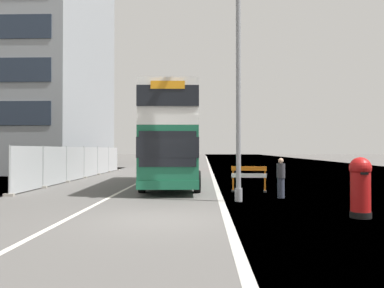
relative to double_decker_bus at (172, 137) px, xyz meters
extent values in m
cube|color=#565451|center=(0.46, -10.17, -2.65)|extent=(140.00, 280.00, 0.10)
cube|color=#B2AFA8|center=(2.37, -10.17, -2.61)|extent=(0.24, 196.00, 0.01)
cube|color=silver|center=(-2.13, -10.17, -2.61)|extent=(0.16, 168.00, 0.01)
cube|color=#196042|center=(0.00, 0.01, -0.95)|extent=(3.03, 11.20, 2.60)
cube|color=white|center=(0.00, 0.01, 0.55)|extent=(3.03, 11.20, 0.40)
cube|color=white|center=(0.00, 0.01, 1.52)|extent=(3.00, 11.09, 1.54)
cube|color=black|center=(0.00, 0.01, -0.56)|extent=(3.06, 11.31, 0.83)
cube|color=black|center=(0.00, 0.01, 1.52)|extent=(3.05, 11.26, 0.85)
cube|color=black|center=(0.27, -5.55, -0.63)|extent=(2.30, 0.17, 1.43)
cube|color=orange|center=(0.27, -5.55, 1.94)|extent=(1.37, 0.13, 0.32)
cube|color=#196042|center=(0.00, 0.01, -2.07)|extent=(3.06, 11.31, 0.36)
cylinder|color=black|center=(-1.08, -3.49, -2.10)|extent=(0.35, 1.01, 1.00)
cylinder|color=black|center=(1.41, -3.37, -2.10)|extent=(0.35, 1.01, 1.00)
cylinder|color=black|center=(-1.40, 2.99, -2.10)|extent=(0.35, 1.01, 1.00)
cylinder|color=black|center=(1.10, 3.12, -2.10)|extent=(0.35, 1.01, 1.00)
cylinder|color=gray|center=(3.02, -6.37, 1.93)|extent=(0.18, 0.18, 9.06)
cylinder|color=gray|center=(3.02, -6.37, -2.35)|extent=(0.29, 0.29, 0.50)
cylinder|color=black|center=(6.20, -9.79, -2.51)|extent=(0.60, 0.60, 0.18)
cylinder|color=#B71414|center=(6.20, -9.79, -1.80)|extent=(0.55, 0.55, 1.25)
sphere|color=#B71414|center=(6.20, -9.79, -1.17)|extent=(0.62, 0.62, 0.62)
cube|color=black|center=(6.20, -10.08, -1.31)|extent=(0.22, 0.03, 0.07)
cube|color=orange|center=(3.79, -3.07, -1.52)|extent=(1.61, 0.27, 0.20)
cube|color=white|center=(3.79, -3.07, -1.84)|extent=(1.61, 0.27, 0.20)
cube|color=orange|center=(3.07, -2.99, -2.06)|extent=(0.08, 0.08, 1.08)
cube|color=black|center=(3.07, -2.99, -2.56)|extent=(0.19, 0.45, 0.08)
cube|color=orange|center=(4.51, -3.16, -2.06)|extent=(0.08, 0.08, 1.08)
cube|color=black|center=(4.51, -3.16, -2.56)|extent=(0.19, 0.45, 0.08)
cube|color=#A8AAAD|center=(-6.40, -3.36, -1.52)|extent=(0.04, 3.26, 2.06)
cube|color=#A8AAAD|center=(-6.40, 0.04, -1.52)|extent=(0.04, 3.26, 2.06)
cube|color=#A8AAAD|center=(-6.40, 3.44, -1.52)|extent=(0.04, 3.26, 2.06)
cube|color=#A8AAAD|center=(-6.40, 6.84, -1.52)|extent=(0.04, 3.26, 2.06)
cube|color=#A8AAAD|center=(-6.40, 10.24, -1.52)|extent=(0.04, 3.26, 2.06)
cube|color=#A8AAAD|center=(-6.40, 13.64, -1.52)|extent=(0.04, 3.26, 2.06)
cylinder|color=#939699|center=(-6.40, -5.06, -1.52)|extent=(0.06, 0.06, 2.16)
cube|color=gray|center=(-6.40, -5.06, -2.54)|extent=(0.44, 0.20, 0.12)
cylinder|color=#939699|center=(-6.40, -1.66, -1.52)|extent=(0.06, 0.06, 2.16)
cube|color=gray|center=(-6.40, -1.66, -2.54)|extent=(0.44, 0.20, 0.12)
cylinder|color=#939699|center=(-6.40, 1.74, -1.52)|extent=(0.06, 0.06, 2.16)
cube|color=gray|center=(-6.40, 1.74, -2.54)|extent=(0.44, 0.20, 0.12)
cylinder|color=#939699|center=(-6.40, 5.14, -1.52)|extent=(0.06, 0.06, 2.16)
cube|color=gray|center=(-6.40, 5.14, -2.54)|extent=(0.44, 0.20, 0.12)
cylinder|color=#939699|center=(-6.40, 8.54, -1.52)|extent=(0.06, 0.06, 2.16)
cube|color=gray|center=(-6.40, 8.54, -2.54)|extent=(0.44, 0.20, 0.12)
cylinder|color=#939699|center=(-6.40, 11.94, -1.52)|extent=(0.06, 0.06, 2.16)
cube|color=gray|center=(-6.40, 11.94, -2.54)|extent=(0.44, 0.20, 0.12)
cylinder|color=#939699|center=(-6.40, 15.34, -1.52)|extent=(0.06, 0.06, 2.16)
cube|color=gray|center=(-6.40, 15.34, -2.54)|extent=(0.44, 0.20, 0.12)
cube|color=maroon|center=(-0.80, 16.84, -1.83)|extent=(1.84, 4.53, 1.18)
cube|color=black|center=(-0.80, 16.84, -0.91)|extent=(1.70, 2.49, 0.66)
cylinder|color=black|center=(0.13, 18.25, -2.30)|extent=(0.20, 0.60, 0.60)
cylinder|color=black|center=(-1.72, 18.25, -2.30)|extent=(0.20, 0.60, 0.60)
cylinder|color=black|center=(0.13, 15.44, -2.30)|extent=(0.20, 0.60, 0.60)
cylinder|color=black|center=(-1.72, 15.44, -2.30)|extent=(0.20, 0.60, 0.60)
cube|color=silver|center=(-0.77, 23.20, -1.78)|extent=(1.72, 4.28, 1.29)
cube|color=black|center=(-0.77, 23.20, -0.75)|extent=(1.58, 2.35, 0.77)
cylinder|color=black|center=(0.09, 24.52, -2.30)|extent=(0.20, 0.60, 0.60)
cylinder|color=black|center=(-1.63, 24.52, -2.30)|extent=(0.20, 0.60, 0.60)
cylinder|color=black|center=(0.09, 21.87, -2.30)|extent=(0.20, 0.60, 0.60)
cylinder|color=black|center=(-1.63, 21.87, -2.30)|extent=(0.20, 0.60, 0.60)
cube|color=gray|center=(-0.01, 32.45, -1.84)|extent=(1.89, 3.86, 1.16)
cube|color=black|center=(-0.01, 32.45, -0.86)|extent=(1.74, 2.12, 0.80)
cylinder|color=black|center=(0.93, 33.65, -2.30)|extent=(0.20, 0.60, 0.60)
cylinder|color=black|center=(-0.96, 33.65, -2.30)|extent=(0.20, 0.60, 0.60)
cylinder|color=black|center=(0.93, 31.25, -2.30)|extent=(0.20, 0.60, 0.60)
cylinder|color=black|center=(-0.96, 31.25, -2.30)|extent=(0.20, 0.60, 0.60)
cylinder|color=#4C3D2D|center=(-14.43, 20.47, -0.84)|extent=(0.28, 0.28, 3.53)
cylinder|color=#4C3D2D|center=(-13.74, 20.39, -0.13)|extent=(1.46, 0.30, 1.13)
cylinder|color=#4C3D2D|center=(-14.32, 21.10, 1.28)|extent=(0.34, 1.35, 1.27)
cylinder|color=#4C3D2D|center=(-15.20, 20.27, 0.49)|extent=(1.64, 0.53, 1.09)
cylinder|color=#4C3D2D|center=(-14.51, 19.73, 0.17)|extent=(0.26, 1.55, 1.32)
cylinder|color=#2D3342|center=(4.82, -5.25, -2.20)|extent=(0.29, 0.29, 0.81)
cylinder|color=#333338|center=(4.82, -5.25, -1.50)|extent=(0.34, 0.34, 0.58)
sphere|color=tan|center=(4.82, -5.25, -1.10)|extent=(0.22, 0.22, 0.22)
camera|label=1|loc=(1.71, -21.20, -0.64)|focal=36.79mm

